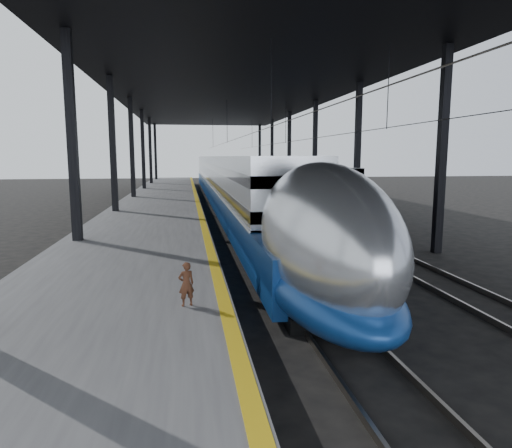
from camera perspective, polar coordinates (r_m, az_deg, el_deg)
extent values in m
plane|color=black|center=(14.43, -2.40, -8.85)|extent=(160.00, 160.00, 0.00)
cube|color=#4C4C4F|center=(33.97, -12.05, 1.85)|extent=(6.00, 80.00, 1.00)
cube|color=gold|center=(33.87, -7.34, 2.80)|extent=(0.30, 80.00, 0.01)
cube|color=slate|center=(34.08, -3.98, 1.32)|extent=(0.08, 80.00, 0.16)
cube|color=slate|center=(34.22, -1.58, 1.37)|extent=(0.08, 80.00, 0.16)
cube|color=slate|center=(34.84, 4.24, 1.47)|extent=(0.08, 80.00, 0.16)
cube|color=slate|center=(35.19, 6.53, 1.51)|extent=(0.08, 80.00, 0.16)
cube|color=black|center=(19.19, -21.93, 8.47)|extent=(0.35, 0.35, 9.00)
cube|color=black|center=(21.75, 22.21, 8.38)|extent=(0.35, 0.35, 9.00)
cube|color=black|center=(29.02, -17.44, 8.47)|extent=(0.35, 0.35, 9.00)
cube|color=black|center=(30.77, 12.56, 8.63)|extent=(0.35, 0.35, 9.00)
cube|color=black|center=(38.94, -15.23, 8.45)|extent=(0.35, 0.35, 9.00)
cube|color=black|center=(40.26, 7.36, 8.67)|extent=(0.35, 0.35, 9.00)
cube|color=black|center=(48.89, -13.92, 8.44)|extent=(0.35, 0.35, 9.00)
cube|color=black|center=(49.95, 4.16, 8.65)|extent=(0.35, 0.35, 9.00)
cube|color=black|center=(58.86, -13.06, 8.42)|extent=(0.35, 0.35, 9.00)
cube|color=black|center=(59.74, 2.01, 8.63)|extent=(0.35, 0.35, 9.00)
cube|color=black|center=(68.84, -12.44, 8.41)|extent=(0.35, 0.35, 9.00)
cube|color=black|center=(69.59, 0.46, 8.61)|extent=(0.35, 0.35, 9.00)
cube|color=black|center=(34.23, -3.06, 16.76)|extent=(18.00, 75.00, 0.45)
cylinder|color=slate|center=(33.91, -2.84, 10.47)|extent=(0.03, 74.00, 0.03)
cylinder|color=slate|center=(34.78, 5.52, 10.39)|extent=(0.03, 74.00, 0.03)
cube|color=silver|center=(43.15, -4.08, 5.77)|extent=(2.90, 57.00, 4.00)
cube|color=navy|center=(41.73, -3.90, 3.96)|extent=(2.98, 62.00, 1.55)
cube|color=silver|center=(43.17, -4.08, 5.18)|extent=(3.00, 57.00, 0.10)
cube|color=black|center=(43.11, -4.10, 7.30)|extent=(2.94, 57.00, 0.42)
cube|color=black|center=(43.15, -4.08, 5.77)|extent=(2.94, 57.00, 0.42)
ellipsoid|color=silver|center=(12.17, 8.13, -1.75)|extent=(2.90, 8.40, 4.00)
ellipsoid|color=navy|center=(12.42, 8.02, -6.99)|extent=(2.98, 8.40, 1.70)
ellipsoid|color=black|center=(9.62, 12.70, 0.26)|extent=(1.50, 2.20, 0.90)
cube|color=black|center=(12.66, 7.94, -10.48)|extent=(2.20, 2.60, 0.40)
cube|color=black|center=(33.89, -2.73, 1.50)|extent=(2.20, 2.60, 0.40)
cube|color=navy|center=(34.40, 5.62, 4.34)|extent=(2.60, 18.00, 3.53)
cube|color=gray|center=(26.37, 10.13, 3.02)|extent=(2.65, 1.20, 3.58)
cube|color=black|center=(25.72, 10.62, 4.64)|extent=(1.58, 0.06, 0.79)
cube|color=#A81A0C|center=(25.83, 10.55, 1.96)|extent=(1.11, 0.06, 0.51)
cube|color=gray|center=(52.99, 0.52, 5.80)|extent=(2.60, 18.00, 3.53)
cube|color=gray|center=(71.79, -1.93, 6.49)|extent=(2.60, 18.00, 3.53)
cube|color=black|center=(28.83, 8.51, 0.15)|extent=(2.04, 2.40, 0.36)
cube|color=black|center=(50.14, 1.07, 3.73)|extent=(2.04, 2.40, 0.36)
imported|color=#4A2818|center=(10.27, -8.71, -7.43)|extent=(0.42, 0.34, 0.99)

